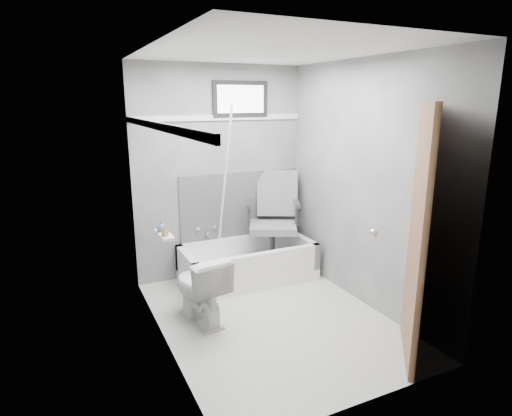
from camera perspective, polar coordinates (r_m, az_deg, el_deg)
floor at (r=4.18m, az=2.13°, el=-14.49°), size 2.60×2.60×0.00m
ceiling at (r=3.69m, az=2.49°, el=20.28°), size 2.60×2.60×0.00m
wall_back at (r=4.93m, az=-4.78°, el=4.70°), size 2.00×0.02×2.40m
wall_front at (r=2.72m, az=15.18°, el=-3.59°), size 2.00×0.02×2.40m
wall_left at (r=3.42m, az=-12.70°, el=0.19°), size 0.02×2.60×2.40m
wall_right at (r=4.31m, az=14.17°, el=2.95°), size 0.02×2.60×2.40m
bathtub at (r=4.93m, az=-1.05°, el=-7.23°), size 1.50×0.70×0.42m
office_chair at (r=4.95m, az=2.25°, el=-1.59°), size 0.84×0.84×1.09m
toilet at (r=4.04m, az=-7.51°, el=-10.57°), size 0.48×0.72×0.65m
door at (r=3.49m, az=27.15°, el=-4.22°), size 0.78×0.78×2.00m
window at (r=4.94m, az=-2.12°, el=14.32°), size 0.66×0.04×0.40m
backerboard at (r=5.09m, az=-2.01°, el=0.45°), size 1.50×0.02×0.78m
trim_back at (r=4.85m, az=-4.87°, el=11.92°), size 2.00×0.02×0.06m
trim_left at (r=3.33m, az=-13.06°, el=10.62°), size 0.02×2.60×0.06m
pole at (r=4.72m, az=-4.30°, el=2.43°), size 0.02×0.57×1.88m
shelf at (r=3.72m, az=-12.14°, el=-3.48°), size 0.10×0.32×0.02m
soap_bottle_a at (r=3.62m, az=-12.05°, el=-2.86°), size 0.06×0.06×0.10m
soap_bottle_b at (r=3.75m, az=-12.55°, el=-2.37°), size 0.09×0.09×0.10m
faucet at (r=4.98m, az=-6.65°, el=-2.93°), size 0.26×0.10×0.16m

